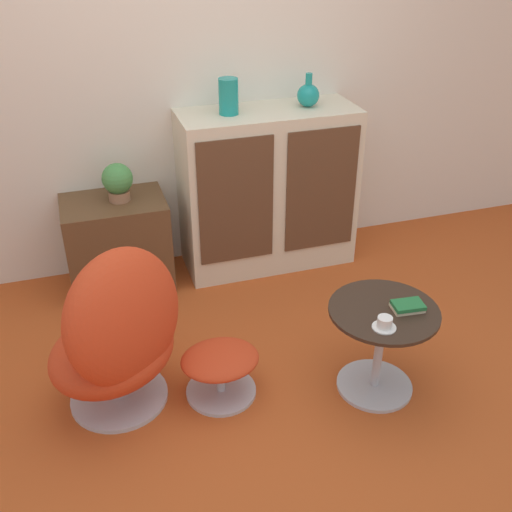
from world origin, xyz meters
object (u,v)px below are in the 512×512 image
vase_inner_left (308,95)px  potted_plant (118,181)px  egg_chair (118,336)px  coffee_table (380,341)px  teacup (385,324)px  sideboard (268,190)px  vase_leftmost (229,96)px  tv_console (118,243)px  ottoman (220,365)px  book_stack (408,306)px

vase_inner_left → potted_plant: 1.29m
egg_chair → vase_inner_left: vase_inner_left is taller
coffee_table → teacup: teacup is taller
coffee_table → vase_inner_left: (0.15, 1.41, 0.84)m
sideboard → vase_leftmost: size_ratio=5.29×
sideboard → vase_inner_left: vase_inner_left is taller
sideboard → potted_plant: bearing=179.7°
tv_console → ottoman: bearing=-73.7°
coffee_table → potted_plant: bearing=127.4°
egg_chair → coffee_table: 1.27m
sideboard → ottoman: size_ratio=2.88×
sideboard → book_stack: (0.22, -1.44, -0.03)m
egg_chair → ottoman: bearing=-8.4°
coffee_table → vase_leftmost: size_ratio=2.50×
sideboard → teacup: (0.04, -1.53, -0.02)m
sideboard → potted_plant: sideboard is taller
egg_chair → coffee_table: egg_chair is taller
sideboard → teacup: sideboard is taller
vase_leftmost → vase_inner_left: size_ratio=1.04×
egg_chair → coffee_table: size_ratio=1.68×
potted_plant → teacup: potted_plant is taller
sideboard → vase_leftmost: bearing=179.1°
sideboard → coffee_table: size_ratio=2.12×
coffee_table → potted_plant: 1.82m
coffee_table → book_stack: book_stack is taller
ottoman → vase_leftmost: vase_leftmost is taller
egg_chair → tv_console: bearing=84.4°
coffee_table → vase_leftmost: (-0.37, 1.41, 0.87)m
tv_console → egg_chair: bearing=-95.6°
vase_inner_left → teacup: vase_inner_left is taller
vase_leftmost → sideboard: bearing=-0.9°
tv_console → ottoman: (0.35, -1.21, -0.12)m
coffee_table → vase_leftmost: vase_leftmost is taller
egg_chair → vase_inner_left: size_ratio=4.36×
ottoman → tv_console: bearing=106.3°
ottoman → vase_leftmost: bearing=71.6°
teacup → book_stack: size_ratio=0.72×
sideboard → book_stack: 1.45m
book_stack → potted_plant: bearing=129.3°
book_stack → coffee_table: bearing=162.0°
vase_leftmost → book_stack: bearing=-71.8°
vase_leftmost → potted_plant: bearing=179.8°
potted_plant → tv_console: bearing=-179.1°
vase_leftmost → vase_inner_left: (0.51, 0.00, -0.03)m
sideboard → egg_chair: sideboard is taller
tv_console → vase_inner_left: size_ratio=3.07×
ottoman → book_stack: 0.96m
egg_chair → ottoman: size_ratio=2.29×
egg_chair → potted_plant: size_ratio=3.78×
coffee_table → book_stack: (0.10, -0.03, 0.21)m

